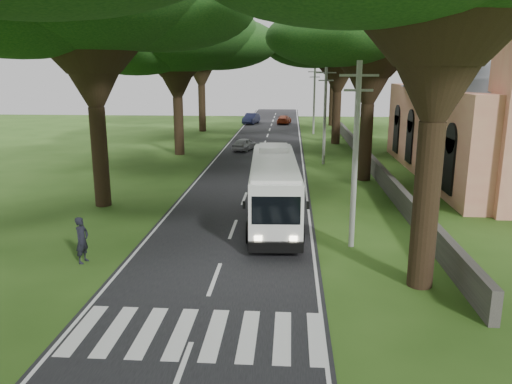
{
  "coord_description": "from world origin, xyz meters",
  "views": [
    {
      "loc": [
        2.74,
        -15.17,
        7.61
      ],
      "look_at": [
        1.21,
        6.85,
        2.2
      ],
      "focal_mm": 35.0,
      "sensor_mm": 36.0,
      "label": 1
    }
  ],
  "objects_px": {
    "pedestrian": "(82,240)",
    "church": "(505,109)",
    "pole_far": "(314,99)",
    "coach_bus": "(274,187)",
    "pole_near": "(355,153)",
    "distant_car_b": "(251,118)",
    "pole_mid": "(325,113)",
    "distant_car_a": "(244,144)",
    "distant_car_c": "(284,119)"
  },
  "relations": [
    {
      "from": "pole_far",
      "to": "distant_car_a",
      "type": "distance_m",
      "value": 15.61
    },
    {
      "from": "church",
      "to": "pole_mid",
      "type": "bearing_deg",
      "value": 160.19
    },
    {
      "from": "pole_near",
      "to": "coach_bus",
      "type": "distance_m",
      "value": 5.79
    },
    {
      "from": "coach_bus",
      "to": "distant_car_b",
      "type": "height_order",
      "value": "coach_bus"
    },
    {
      "from": "pole_mid",
      "to": "distant_car_a",
      "type": "distance_m",
      "value": 10.43
    },
    {
      "from": "distant_car_a",
      "to": "pole_far",
      "type": "bearing_deg",
      "value": -102.3
    },
    {
      "from": "coach_bus",
      "to": "church",
      "type": "bearing_deg",
      "value": 33.48
    },
    {
      "from": "church",
      "to": "coach_bus",
      "type": "height_order",
      "value": "church"
    },
    {
      "from": "distant_car_a",
      "to": "church",
      "type": "bearing_deg",
      "value": 166.61
    },
    {
      "from": "distant_car_b",
      "to": "distant_car_a",
      "type": "bearing_deg",
      "value": -76.52
    },
    {
      "from": "pole_far",
      "to": "distant_car_b",
      "type": "distance_m",
      "value": 14.54
    },
    {
      "from": "pole_far",
      "to": "coach_bus",
      "type": "height_order",
      "value": "pole_far"
    },
    {
      "from": "pole_mid",
      "to": "distant_car_c",
      "type": "relative_size",
      "value": 1.9
    },
    {
      "from": "pole_far",
      "to": "pedestrian",
      "type": "relative_size",
      "value": 4.19
    },
    {
      "from": "distant_car_a",
      "to": "coach_bus",
      "type": "bearing_deg",
      "value": 115.23
    },
    {
      "from": "pedestrian",
      "to": "church",
      "type": "bearing_deg",
      "value": -40.91
    },
    {
      "from": "pole_mid",
      "to": "pedestrian",
      "type": "bearing_deg",
      "value": -116.04
    },
    {
      "from": "pole_near",
      "to": "distant_car_a",
      "type": "distance_m",
      "value": 27.81
    },
    {
      "from": "distant_car_c",
      "to": "pedestrian",
      "type": "distance_m",
      "value": 54.74
    },
    {
      "from": "pole_near",
      "to": "pedestrian",
      "type": "distance_m",
      "value": 11.84
    },
    {
      "from": "coach_bus",
      "to": "distant_car_c",
      "type": "xyz_separation_m",
      "value": [
        -0.17,
        47.72,
        -1.1
      ]
    },
    {
      "from": "church",
      "to": "coach_bus",
      "type": "relative_size",
      "value": 2.17
    },
    {
      "from": "distant_car_b",
      "to": "pedestrian",
      "type": "distance_m",
      "value": 54.03
    },
    {
      "from": "pole_near",
      "to": "distant_car_b",
      "type": "height_order",
      "value": "pole_near"
    },
    {
      "from": "coach_bus",
      "to": "distant_car_b",
      "type": "bearing_deg",
      "value": 93.14
    },
    {
      "from": "pole_mid",
      "to": "distant_car_a",
      "type": "xyz_separation_m",
      "value": [
        -7.23,
        6.62,
        -3.54
      ]
    },
    {
      "from": "pole_far",
      "to": "distant_car_b",
      "type": "height_order",
      "value": "pole_far"
    },
    {
      "from": "church",
      "to": "pole_near",
      "type": "distance_m",
      "value": 19.88
    },
    {
      "from": "pole_far",
      "to": "distant_car_a",
      "type": "height_order",
      "value": "pole_far"
    },
    {
      "from": "distant_car_a",
      "to": "pedestrian",
      "type": "relative_size",
      "value": 1.87
    },
    {
      "from": "pedestrian",
      "to": "distant_car_c",
      "type": "bearing_deg",
      "value": 3.53
    },
    {
      "from": "distant_car_a",
      "to": "pole_near",
      "type": "bearing_deg",
      "value": 121.28
    },
    {
      "from": "distant_car_a",
      "to": "pedestrian",
      "type": "height_order",
      "value": "pedestrian"
    },
    {
      "from": "pole_far",
      "to": "distant_car_c",
      "type": "bearing_deg",
      "value": 107.9
    },
    {
      "from": "pole_far",
      "to": "pole_near",
      "type": "bearing_deg",
      "value": -90.0
    },
    {
      "from": "church",
      "to": "coach_bus",
      "type": "xyz_separation_m",
      "value": [
        -15.93,
        -11.69,
        -3.17
      ]
    },
    {
      "from": "distant_car_b",
      "to": "pole_near",
      "type": "bearing_deg",
      "value": -70.05
    },
    {
      "from": "church",
      "to": "pole_near",
      "type": "xyz_separation_m",
      "value": [
        -12.36,
        -15.55,
        -0.73
      ]
    },
    {
      "from": "distant_car_c",
      "to": "pedestrian",
      "type": "xyz_separation_m",
      "value": [
        -7.34,
        -54.24,
        0.31
      ]
    },
    {
      "from": "pole_near",
      "to": "distant_car_c",
      "type": "height_order",
      "value": "pole_near"
    },
    {
      "from": "distant_car_a",
      "to": "distant_car_b",
      "type": "xyz_separation_m",
      "value": [
        -1.27,
        24.67,
        0.14
      ]
    },
    {
      "from": "distant_car_c",
      "to": "distant_car_b",
      "type": "bearing_deg",
      "value": 10.21
    },
    {
      "from": "distant_car_a",
      "to": "distant_car_c",
      "type": "distance_m",
      "value": 25.19
    },
    {
      "from": "pole_near",
      "to": "coach_bus",
      "type": "height_order",
      "value": "pole_near"
    },
    {
      "from": "coach_bus",
      "to": "pedestrian",
      "type": "bearing_deg",
      "value": -141.81
    },
    {
      "from": "distant_car_c",
      "to": "pole_near",
      "type": "bearing_deg",
      "value": 101.0
    },
    {
      "from": "distant_car_b",
      "to": "pedestrian",
      "type": "xyz_separation_m",
      "value": [
        -2.58,
        -53.97,
        0.18
      ]
    },
    {
      "from": "pole_far",
      "to": "distant_car_a",
      "type": "bearing_deg",
      "value": -118.39
    },
    {
      "from": "coach_bus",
      "to": "distant_car_c",
      "type": "bearing_deg",
      "value": 87.41
    },
    {
      "from": "pole_mid",
      "to": "coach_bus",
      "type": "relative_size",
      "value": 0.72
    }
  ]
}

